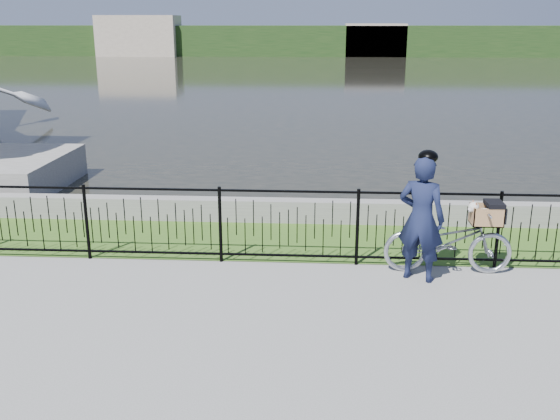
{
  "coord_description": "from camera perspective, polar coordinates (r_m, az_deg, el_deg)",
  "views": [
    {
      "loc": [
        0.41,
        -7.0,
        3.43
      ],
      "look_at": [
        -0.09,
        1.0,
        1.0
      ],
      "focal_mm": 40.0,
      "sensor_mm": 36.0,
      "label": 1
    }
  ],
  "objects": [
    {
      "name": "ground",
      "position": [
        7.81,
        0.18,
        -9.2
      ],
      "size": [
        120.0,
        120.0,
        0.0
      ],
      "primitive_type": "plane",
      "color": "gray",
      "rests_on": "ground"
    },
    {
      "name": "bicycle_rig",
      "position": [
        9.1,
        15.2,
        -2.66
      ],
      "size": [
        1.79,
        0.62,
        1.07
      ],
      "color": "#A9ADB5",
      "rests_on": "ground"
    },
    {
      "name": "cyclist",
      "position": [
        8.63,
        12.79,
        -0.64
      ],
      "size": [
        0.75,
        0.64,
        1.81
      ],
      "color": "#141B39",
      "rests_on": "ground"
    },
    {
      "name": "fence",
      "position": [
        9.07,
        0.77,
        -1.48
      ],
      "size": [
        14.0,
        0.06,
        1.15
      ],
      "primitive_type": null,
      "color": "black",
      "rests_on": "ground"
    },
    {
      "name": "water",
      "position": [
        40.15,
        2.99,
        11.96
      ],
      "size": [
        120.0,
        120.0,
        0.0
      ],
      "primitive_type": "plane",
      "color": "#27271E",
      "rests_on": "ground"
    },
    {
      "name": "far_treeline",
      "position": [
        67.03,
        3.28,
        15.21
      ],
      "size": [
        120.0,
        6.0,
        3.0
      ],
      "primitive_type": "cube",
      "color": "#244119",
      "rests_on": "ground"
    },
    {
      "name": "far_building_left",
      "position": [
        67.57,
        -12.75,
        15.27
      ],
      "size": [
        8.0,
        4.0,
        4.0
      ],
      "primitive_type": "cube",
      "color": "#B8A893",
      "rests_on": "ground"
    },
    {
      "name": "quay_wall",
      "position": [
        11.09,
        1.27,
        -0.07
      ],
      "size": [
        60.0,
        0.3,
        0.4
      ],
      "primitive_type": "cube",
      "color": "gray",
      "rests_on": "ground"
    },
    {
      "name": "far_building_right",
      "position": [
        65.76,
        8.69,
        15.1
      ],
      "size": [
        6.0,
        3.0,
        3.2
      ],
      "primitive_type": "cube",
      "color": "#B8A893",
      "rests_on": "ground"
    },
    {
      "name": "grass_strip",
      "position": [
        10.2,
        1.03,
        -2.76
      ],
      "size": [
        60.0,
        2.0,
        0.01
      ],
      "primitive_type": "cube",
      "color": "#3D631F",
      "rests_on": "ground"
    }
  ]
}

